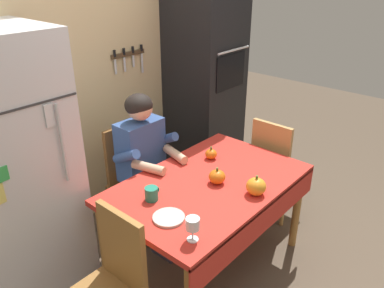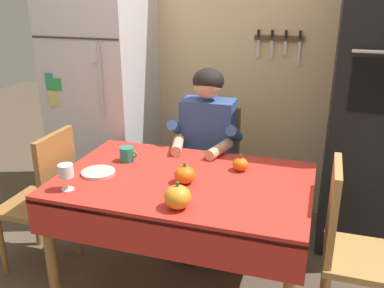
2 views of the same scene
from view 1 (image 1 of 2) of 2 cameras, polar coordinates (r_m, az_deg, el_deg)
ground_plane at (r=3.07m, az=3.70°, el=-18.12°), size 10.00×10.00×0.00m
back_wall_assembly at (r=3.34m, az=-14.01°, el=10.64°), size 3.70×0.13×2.60m
refrigerator at (r=2.72m, az=-25.32°, el=-3.83°), size 0.68×0.71×1.80m
wall_oven at (r=3.82m, az=1.93°, el=9.32°), size 0.60×0.64×2.10m
dining_table at (r=2.70m, az=2.80°, el=-7.29°), size 1.40×0.90×0.74m
chair_behind_person at (r=3.23m, az=-8.78°, el=-4.61°), size 0.40×0.40×0.93m
seated_person at (r=3.00m, az=-6.70°, el=-2.10°), size 0.47×0.55×1.25m
chair_left_side at (r=2.30m, az=-12.03°, el=-19.58°), size 0.40×0.40×0.93m
chair_right_side at (r=3.43m, az=12.20°, el=-2.99°), size 0.40×0.40×0.93m
coffee_mug at (r=2.47m, az=-6.03°, el=-7.36°), size 0.11×0.08×0.09m
wine_glass at (r=2.10m, az=0.10°, el=-11.92°), size 0.08×0.08×0.14m
pumpkin_large at (r=2.54m, az=9.51°, el=-6.25°), size 0.13×0.13×0.14m
pumpkin_medium at (r=2.63m, az=3.74°, el=-4.89°), size 0.12×0.12×0.12m
pumpkin_small at (r=2.95m, az=2.85°, el=-1.50°), size 0.09×0.09×0.10m
serving_tray at (r=2.32m, az=-3.49°, el=-10.88°), size 0.19×0.19×0.02m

